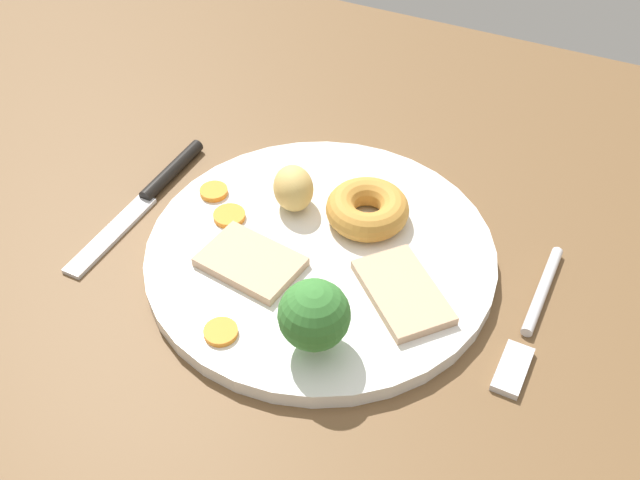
{
  "coord_description": "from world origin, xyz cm",
  "views": [
    {
      "loc": [
        -19.69,
        38.0,
        47.26
      ],
      "look_at": [
        -2.11,
        0.12,
        6.0
      ],
      "focal_mm": 41.43,
      "sensor_mm": 36.0,
      "label": 1
    }
  ],
  "objects_px": {
    "carrot_coin_front": "(214,191)",
    "meat_slice_under": "(403,292)",
    "meat_slice_main": "(251,262)",
    "carrot_coin_back": "(228,218)",
    "roast_potato_left": "(293,188)",
    "dinner_plate": "(320,255)",
    "broccoli_floret": "(314,315)",
    "carrot_coin_side": "(221,332)",
    "fork": "(531,321)",
    "knife": "(151,193)",
    "yorkshire_pudding": "(367,209)"
  },
  "relations": [
    {
      "from": "yorkshire_pudding",
      "to": "knife",
      "type": "relative_size",
      "value": 0.37
    },
    {
      "from": "meat_slice_under",
      "to": "fork",
      "type": "bearing_deg",
      "value": -164.8
    },
    {
      "from": "knife",
      "to": "carrot_coin_front",
      "type": "bearing_deg",
      "value": 105.01
    },
    {
      "from": "meat_slice_main",
      "to": "knife",
      "type": "distance_m",
      "value": 0.14
    },
    {
      "from": "carrot_coin_back",
      "to": "knife",
      "type": "xyz_separation_m",
      "value": [
        0.09,
        -0.01,
        -0.01
      ]
    },
    {
      "from": "carrot_coin_side",
      "to": "meat_slice_main",
      "type": "bearing_deg",
      "value": -79.18
    },
    {
      "from": "dinner_plate",
      "to": "carrot_coin_side",
      "type": "distance_m",
      "value": 0.11
    },
    {
      "from": "meat_slice_under",
      "to": "yorkshire_pudding",
      "type": "height_order",
      "value": "yorkshire_pudding"
    },
    {
      "from": "carrot_coin_back",
      "to": "broccoli_floret",
      "type": "height_order",
      "value": "broccoli_floret"
    },
    {
      "from": "carrot_coin_front",
      "to": "meat_slice_under",
      "type": "bearing_deg",
      "value": 167.71
    },
    {
      "from": "roast_potato_left",
      "to": "meat_slice_main",
      "type": "bearing_deg",
      "value": 90.54
    },
    {
      "from": "broccoli_floret",
      "to": "carrot_coin_back",
      "type": "bearing_deg",
      "value": -35.68
    },
    {
      "from": "carrot_coin_back",
      "to": "broccoli_floret",
      "type": "distance_m",
      "value": 0.15
    },
    {
      "from": "roast_potato_left",
      "to": "carrot_coin_side",
      "type": "bearing_deg",
      "value": 95.42
    },
    {
      "from": "roast_potato_left",
      "to": "carrot_coin_back",
      "type": "bearing_deg",
      "value": 43.66
    },
    {
      "from": "meat_slice_main",
      "to": "meat_slice_under",
      "type": "height_order",
      "value": "same"
    },
    {
      "from": "roast_potato_left",
      "to": "carrot_coin_side",
      "type": "xyz_separation_m",
      "value": [
        -0.01,
        0.15,
        -0.02
      ]
    },
    {
      "from": "yorkshire_pudding",
      "to": "carrot_coin_back",
      "type": "height_order",
      "value": "yorkshire_pudding"
    },
    {
      "from": "dinner_plate",
      "to": "knife",
      "type": "height_order",
      "value": "dinner_plate"
    },
    {
      "from": "meat_slice_main",
      "to": "carrot_coin_back",
      "type": "relative_size",
      "value": 2.84
    },
    {
      "from": "meat_slice_main",
      "to": "broccoli_floret",
      "type": "relative_size",
      "value": 1.31
    },
    {
      "from": "yorkshire_pudding",
      "to": "meat_slice_main",
      "type": "bearing_deg",
      "value": 54.19
    },
    {
      "from": "carrot_coin_front",
      "to": "carrot_coin_back",
      "type": "xyz_separation_m",
      "value": [
        -0.03,
        0.02,
        -0.0
      ]
    },
    {
      "from": "fork",
      "to": "meat_slice_main",
      "type": "bearing_deg",
      "value": -76.0
    },
    {
      "from": "meat_slice_main",
      "to": "carrot_coin_front",
      "type": "relative_size",
      "value": 3.15
    },
    {
      "from": "dinner_plate",
      "to": "roast_potato_left",
      "type": "height_order",
      "value": "roast_potato_left"
    },
    {
      "from": "meat_slice_under",
      "to": "carrot_coin_side",
      "type": "distance_m",
      "value": 0.14
    },
    {
      "from": "meat_slice_under",
      "to": "broccoli_floret",
      "type": "bearing_deg",
      "value": 59.92
    },
    {
      "from": "dinner_plate",
      "to": "carrot_coin_side",
      "type": "relative_size",
      "value": 11.3
    },
    {
      "from": "dinner_plate",
      "to": "meat_slice_main",
      "type": "relative_size",
      "value": 3.7
    },
    {
      "from": "dinner_plate",
      "to": "fork",
      "type": "height_order",
      "value": "dinner_plate"
    },
    {
      "from": "fork",
      "to": "yorkshire_pudding",
      "type": "bearing_deg",
      "value": -103.42
    },
    {
      "from": "carrot_coin_front",
      "to": "knife",
      "type": "distance_m",
      "value": 0.06
    },
    {
      "from": "meat_slice_main",
      "to": "knife",
      "type": "height_order",
      "value": "meat_slice_main"
    },
    {
      "from": "fork",
      "to": "roast_potato_left",
      "type": "bearing_deg",
      "value": -96.61
    },
    {
      "from": "meat_slice_under",
      "to": "knife",
      "type": "bearing_deg",
      "value": -6.39
    },
    {
      "from": "meat_slice_main",
      "to": "meat_slice_under",
      "type": "xyz_separation_m",
      "value": [
        -0.12,
        -0.02,
        0.0
      ]
    },
    {
      "from": "meat_slice_main",
      "to": "knife",
      "type": "xyz_separation_m",
      "value": [
        0.13,
        -0.05,
        -0.01
      ]
    },
    {
      "from": "roast_potato_left",
      "to": "broccoli_floret",
      "type": "height_order",
      "value": "broccoli_floret"
    },
    {
      "from": "yorkshire_pudding",
      "to": "fork",
      "type": "relative_size",
      "value": 0.45
    },
    {
      "from": "broccoli_floret",
      "to": "knife",
      "type": "bearing_deg",
      "value": -25.27
    },
    {
      "from": "carrot_coin_front",
      "to": "carrot_coin_side",
      "type": "relative_size",
      "value": 0.97
    },
    {
      "from": "meat_slice_main",
      "to": "carrot_coin_back",
      "type": "bearing_deg",
      "value": -41.33
    },
    {
      "from": "roast_potato_left",
      "to": "carrot_coin_side",
      "type": "distance_m",
      "value": 0.15
    },
    {
      "from": "dinner_plate",
      "to": "fork",
      "type": "distance_m",
      "value": 0.17
    },
    {
      "from": "knife",
      "to": "carrot_coin_side",
      "type": "bearing_deg",
      "value": 52.31
    },
    {
      "from": "carrot_coin_front",
      "to": "knife",
      "type": "height_order",
      "value": "carrot_coin_front"
    },
    {
      "from": "fork",
      "to": "broccoli_floret",
      "type": "bearing_deg",
      "value": -52.87
    },
    {
      "from": "roast_potato_left",
      "to": "carrot_coin_back",
      "type": "relative_size",
      "value": 1.52
    },
    {
      "from": "broccoli_floret",
      "to": "knife",
      "type": "relative_size",
      "value": 0.32
    }
  ]
}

